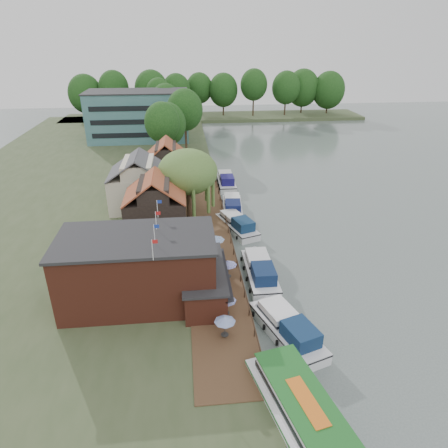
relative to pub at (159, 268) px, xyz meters
name	(u,v)px	position (x,y,z in m)	size (l,w,h in m)	color
ground	(289,292)	(14.00, 1.00, -4.65)	(260.00, 260.00, 0.00)	#4F5B5A
land_bank	(81,188)	(-16.00, 36.00, -4.15)	(50.00, 140.00, 1.00)	#384728
quay_deck	(210,245)	(6.00, 11.00, -3.60)	(6.00, 50.00, 0.10)	#47301E
quay_rail	(230,239)	(8.70, 11.50, -3.15)	(0.20, 49.00, 1.00)	black
pub	(159,268)	(0.00, 0.00, 0.00)	(20.00, 11.00, 7.30)	maroon
hotel_block	(139,116)	(-8.00, 71.00, 2.50)	(25.40, 12.40, 12.30)	#38666B
cottage_a	(156,205)	(-1.00, 15.00, 0.60)	(8.60, 7.60, 8.50)	black
cottage_b	(139,181)	(-4.00, 25.00, 0.60)	(9.60, 8.60, 8.50)	beige
cottage_c	(167,164)	(0.00, 34.00, 0.60)	(7.60, 7.60, 8.50)	black
willow	(188,185)	(3.50, 20.00, 1.56)	(8.60, 8.60, 10.43)	#476B2D
umbrella_0	(225,327)	(6.00, -6.90, -2.36)	(1.94, 1.94, 2.38)	#1B3E98
umbrella_1	(226,306)	(6.44, -3.83, -2.36)	(2.02, 2.02, 2.38)	#1B2898
umbrella_2	(217,288)	(5.88, -0.67, -2.36)	(2.33, 2.33, 2.38)	navy
umbrella_3	(228,270)	(7.40, 2.65, -2.36)	(1.94, 1.94, 2.38)	navy
umbrella_4	(213,254)	(5.97, 6.33, -2.36)	(2.12, 2.12, 2.38)	navy
umbrella_5	(215,244)	(6.43, 8.73, -2.36)	(2.40, 2.40, 2.38)	navy
cruiser_0	(287,325)	(11.99, -6.10, -3.32)	(3.50, 10.82, 2.66)	white
cruiser_1	(260,268)	(11.29, 4.08, -3.32)	(3.51, 10.85, 2.67)	white
cruiser_2	(237,223)	(10.29, 16.95, -3.40)	(3.32, 10.25, 2.50)	silver
cruiser_3	(232,205)	(10.45, 23.56, -3.36)	(3.41, 10.53, 2.58)	silver
cruiser_4	(226,179)	(10.79, 36.06, -3.37)	(3.39, 10.48, 2.56)	silver
tour_boat	(311,426)	(10.88, -16.87, -3.03)	(4.16, 14.81, 3.23)	silver
swan	(276,393)	(9.50, -12.66, -4.43)	(0.44, 0.44, 0.44)	white
bank_tree_0	(163,136)	(-0.86, 44.95, 3.03)	(6.95, 6.95, 13.35)	#143811
bank_tree_1	(168,133)	(-0.04, 49.53, 2.63)	(7.70, 7.70, 12.56)	#143811
bank_tree_2	(185,121)	(3.75, 57.61, 3.48)	(8.12, 8.12, 14.27)	#143811
bank_tree_3	(166,108)	(-1.09, 78.26, 2.99)	(8.22, 8.22, 13.28)	#143811
bank_tree_4	(159,102)	(-3.42, 88.15, 3.25)	(7.10, 7.10, 13.80)	#143811
bank_tree_5	(159,99)	(-3.85, 96.01, 2.88)	(8.26, 8.26, 13.06)	#143811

